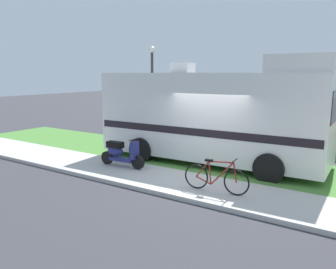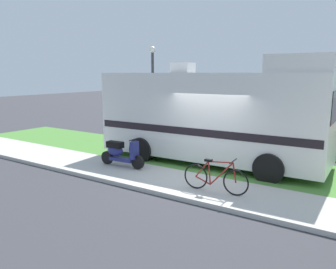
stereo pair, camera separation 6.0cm
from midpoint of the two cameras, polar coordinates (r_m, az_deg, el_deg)
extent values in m
plane|color=#38383D|center=(10.59, 5.88, -6.92)|extent=(80.00, 80.00, 0.00)
cube|color=beige|center=(9.57, 2.51, -8.37)|extent=(24.00, 2.00, 0.12)
cube|color=#4C8438|center=(11.88, 9.26, -4.90)|extent=(24.00, 3.40, 0.08)
cube|color=silver|center=(11.81, 7.19, 3.35)|extent=(7.76, 2.79, 2.83)
cube|color=silver|center=(10.84, 21.95, 10.92)|extent=(1.87, 2.49, 0.50)
cube|color=black|center=(11.86, 7.14, 1.31)|extent=(7.61, 2.80, 0.24)
cube|color=black|center=(10.75, 26.16, 4.37)|extent=(0.14, 2.18, 0.90)
cube|color=silver|center=(12.25, 2.35, 11.14)|extent=(0.72, 0.62, 0.36)
cylinder|color=black|center=(12.44, 19.51, -2.73)|extent=(0.91, 0.31, 0.90)
cylinder|color=black|center=(10.11, 16.47, -5.47)|extent=(0.91, 0.31, 0.90)
cylinder|color=black|center=(14.05, 1.32, -0.71)|extent=(0.91, 0.31, 0.90)
cylinder|color=black|center=(12.04, -4.64, -2.59)|extent=(0.91, 0.31, 0.90)
cylinder|color=black|center=(10.79, -5.23, -4.70)|extent=(0.45, 0.13, 0.44)
cylinder|color=black|center=(11.54, -10.31, -3.84)|extent=(0.45, 0.13, 0.44)
cube|color=navy|center=(11.15, -7.86, -4.16)|extent=(0.89, 0.33, 0.10)
cube|color=black|center=(11.22, -9.03, -1.70)|extent=(0.57, 0.29, 0.20)
ellipsoid|color=navy|center=(11.26, -9.00, -2.69)|extent=(0.62, 0.33, 0.36)
cube|color=navy|center=(10.78, -5.81, -2.66)|extent=(0.16, 0.33, 0.56)
cylinder|color=black|center=(10.70, -5.84, -0.83)|extent=(0.07, 0.50, 0.04)
sphere|color=white|center=(10.74, -5.82, -1.72)|extent=(0.12, 0.12, 0.12)
torus|color=black|center=(8.62, 11.22, -7.94)|extent=(0.66, 0.09, 0.66)
torus|color=black|center=(8.99, 4.59, -7.03)|extent=(0.66, 0.09, 0.66)
cylinder|color=maroon|center=(8.69, 8.87, -6.52)|extent=(0.61, 0.09, 0.67)
cylinder|color=maroon|center=(8.80, 6.87, -6.42)|extent=(0.10, 0.04, 0.60)
cylinder|color=maroon|center=(8.62, 8.72, -4.59)|extent=(0.65, 0.09, 0.09)
cylinder|color=maroon|center=(8.93, 5.80, -7.66)|extent=(0.42, 0.07, 0.18)
cylinder|color=maroon|center=(8.86, 5.64, -5.79)|extent=(0.38, 0.07, 0.47)
cylinder|color=maroon|center=(8.56, 11.00, -6.31)|extent=(0.12, 0.05, 0.51)
cube|color=black|center=(8.73, 6.72, -4.31)|extent=(0.21, 0.12, 0.06)
cylinder|color=black|center=(8.50, 10.79, -4.40)|extent=(0.07, 0.52, 0.03)
cube|color=maroon|center=(15.45, 15.37, 2.14)|extent=(2.39, 2.13, 1.52)
cube|color=black|center=(15.40, 15.46, 3.84)|extent=(2.27, 2.15, 0.44)
cube|color=maroon|center=(14.99, 24.84, -0.19)|extent=(2.91, 2.14, 0.74)
cylinder|color=black|center=(14.67, 13.45, -0.80)|extent=(0.77, 0.26, 0.76)
cylinder|color=black|center=(16.55, 15.67, 0.33)|extent=(0.77, 0.26, 0.76)
cylinder|color=black|center=(14.03, 25.58, -2.03)|extent=(0.77, 0.26, 0.76)
cylinder|color=#333338|center=(15.64, -2.76, 6.22)|extent=(0.12, 0.12, 4.05)
sphere|color=silver|center=(15.64, -2.83, 14.08)|extent=(0.28, 0.28, 0.28)
camera|label=1|loc=(0.03, -90.15, -0.03)|focal=36.28mm
camera|label=2|loc=(0.03, 89.85, 0.03)|focal=36.28mm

